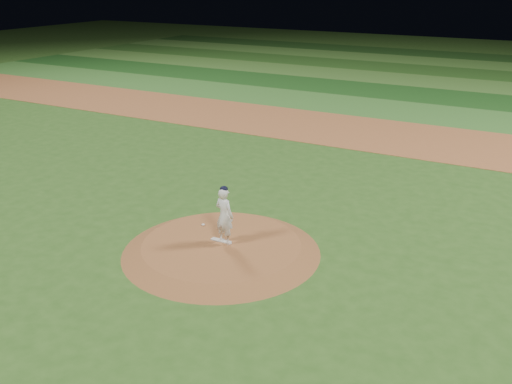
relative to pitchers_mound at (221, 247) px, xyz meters
The scene contains 12 objects.
ground 0.12m from the pitchers_mound, ahead, with size 120.00×120.00×0.00m, color #2D581C.
infield_dirt_band 14.00m from the pitchers_mound, 90.00° to the left, with size 70.00×6.00×0.02m, color #9E5A31.
outfield_stripe_0 19.50m from the pitchers_mound, 90.00° to the left, with size 70.00×5.00×0.02m, color #367329.
outfield_stripe_1 24.50m from the pitchers_mound, 90.00° to the left, with size 70.00×5.00×0.02m, color #194917.
outfield_stripe_2 29.50m from the pitchers_mound, 90.00° to the left, with size 70.00×5.00×0.02m, color #3E7129.
outfield_stripe_3 34.50m from the pitchers_mound, 90.00° to the left, with size 70.00×5.00×0.02m, color #234E19.
outfield_stripe_4 39.50m from the pitchers_mound, 90.00° to the left, with size 70.00×5.00×0.02m, color #3D7029.
outfield_stripe_5 44.50m from the pitchers_mound, 90.00° to the left, with size 70.00×5.00×0.02m, color #194014.
pitchers_mound is the anchor object (origin of this frame).
pitching_rubber 0.20m from the pitchers_mound, 124.61° to the left, with size 0.60×0.15×0.03m, color beige.
rosin_bag 1.35m from the pitchers_mound, 145.68° to the left, with size 0.11×0.11×0.06m, color silver.
pitcher_on_mound 0.95m from the pitchers_mound, 60.32° to the left, with size 0.65×0.49×1.67m.
Camera 1 is at (7.67, -11.99, 7.27)m, focal length 40.00 mm.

